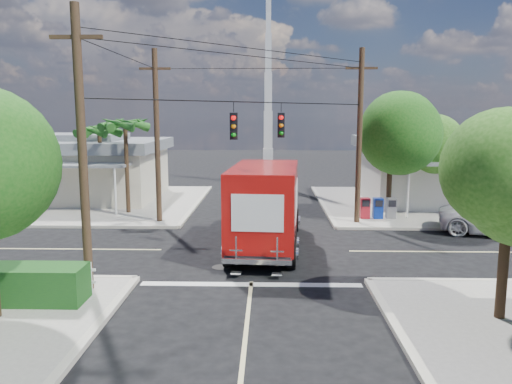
{
  "coord_description": "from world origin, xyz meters",
  "views": [
    {
      "loc": [
        0.6,
        -20.5,
        5.7
      ],
      "look_at": [
        0.0,
        2.0,
        2.2
      ],
      "focal_mm": 35.0,
      "sensor_mm": 36.0,
      "label": 1
    }
  ],
  "objects": [
    {
      "name": "road_markings",
      "position": [
        0.0,
        -1.47,
        0.01
      ],
      "size": [
        32.0,
        32.0,
        0.01
      ],
      "color": "beige",
      "rests_on": "ground"
    },
    {
      "name": "tree_se",
      "position": [
        7.01,
        -7.24,
        4.04
      ],
      "size": [
        3.67,
        3.54,
        5.62
      ],
      "color": "#422D1C",
      "rests_on": "sidewalk_se"
    },
    {
      "name": "delivery_truck",
      "position": [
        0.46,
        0.45,
        1.84
      ],
      "size": [
        3.22,
        8.53,
        3.62
      ],
      "color": "black",
      "rests_on": "ground"
    },
    {
      "name": "tree_ne_front",
      "position": [
        7.21,
        6.76,
        4.77
      ],
      "size": [
        4.21,
        4.14,
        6.66
      ],
      "color": "#422D1C",
      "rests_on": "sidewalk_ne"
    },
    {
      "name": "ground",
      "position": [
        0.0,
        0.0,
        0.0
      ],
      "size": [
        120.0,
        120.0,
        0.0
      ],
      "primitive_type": "plane",
      "color": "black",
      "rests_on": "ground"
    },
    {
      "name": "vending_boxes",
      "position": [
        6.5,
        6.2,
        0.69
      ],
      "size": [
        1.9,
        0.5,
        1.1
      ],
      "color": "#A61724",
      "rests_on": "sidewalk_ne"
    },
    {
      "name": "utility_poles",
      "position": [
        -1.58,
        1.6,
        4.67
      ],
      "size": [
        12.0,
        10.68,
        9.0
      ],
      "color": "#473321",
      "rests_on": "ground"
    },
    {
      "name": "building_ne",
      "position": [
        12.5,
        11.97,
        2.32
      ],
      "size": [
        11.8,
        10.2,
        4.5
      ],
      "color": "silver",
      "rests_on": "sidewalk_ne"
    },
    {
      "name": "tree_ne_back",
      "position": [
        9.81,
        8.96,
        4.19
      ],
      "size": [
        3.77,
        3.66,
        5.82
      ],
      "color": "#422D1C",
      "rests_on": "sidewalk_ne"
    },
    {
      "name": "building_nw",
      "position": [
        -12.0,
        12.46,
        2.22
      ],
      "size": [
        10.8,
        10.2,
        4.3
      ],
      "color": "beige",
      "rests_on": "sidewalk_nw"
    },
    {
      "name": "sidewalk_ne",
      "position": [
        10.88,
        10.88,
        0.07
      ],
      "size": [
        14.12,
        14.12,
        0.14
      ],
      "color": "gray",
      "rests_on": "ground"
    },
    {
      "name": "picket_fence",
      "position": [
        -7.8,
        -5.6,
        0.68
      ],
      "size": [
        5.94,
        0.06,
        1.0
      ],
      "color": "silver",
      "rests_on": "sidewalk_sw"
    },
    {
      "name": "radio_tower",
      "position": [
        0.5,
        20.0,
        5.64
      ],
      "size": [
        0.8,
        0.8,
        17.0
      ],
      "color": "silver",
      "rests_on": "ground"
    },
    {
      "name": "sidewalk_nw",
      "position": [
        -10.88,
        10.88,
        0.07
      ],
      "size": [
        14.12,
        14.12,
        0.14
      ],
      "color": "gray",
      "rests_on": "ground"
    },
    {
      "name": "palm_nw_back",
      "position": [
        -9.5,
        9.0,
        4.67
      ],
      "size": [
        3.01,
        3.08,
        5.19
      ],
      "color": "#422D1C",
      "rests_on": "sidewalk_nw"
    },
    {
      "name": "parked_car",
      "position": [
        11.72,
        3.11,
        0.79
      ],
      "size": [
        6.21,
        4.25,
        1.58
      ],
      "primitive_type": "imported",
      "rotation": [
        0.0,
        0.0,
        1.26
      ],
      "color": "silver",
      "rests_on": "ground"
    },
    {
      "name": "palm_nw_front",
      "position": [
        -7.5,
        7.5,
        5.04
      ],
      "size": [
        3.01,
        3.08,
        5.59
      ],
      "color": "#422D1C",
      "rests_on": "sidewalk_nw"
    }
  ]
}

